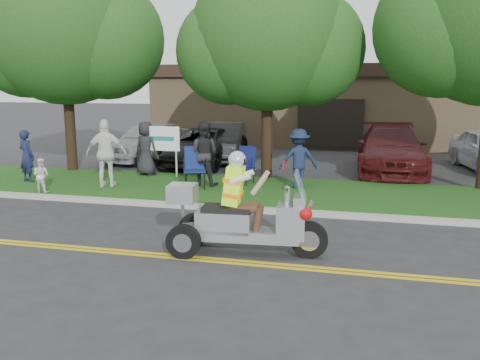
% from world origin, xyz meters
% --- Properties ---
extents(ground, '(120.00, 120.00, 0.00)m').
position_xyz_m(ground, '(0.00, 0.00, 0.00)').
color(ground, '#28282B').
rests_on(ground, ground).
extents(centerline_near, '(60.00, 0.10, 0.01)m').
position_xyz_m(centerline_near, '(0.00, -0.58, 0.01)').
color(centerline_near, gold).
rests_on(centerline_near, ground).
extents(centerline_far, '(60.00, 0.10, 0.01)m').
position_xyz_m(centerline_far, '(0.00, -0.42, 0.01)').
color(centerline_far, gold).
rests_on(centerline_far, ground).
extents(curb, '(60.00, 0.25, 0.12)m').
position_xyz_m(curb, '(0.00, 3.05, 0.06)').
color(curb, '#A8A89E').
rests_on(curb, ground).
extents(grass_verge, '(60.00, 4.00, 0.10)m').
position_xyz_m(grass_verge, '(0.00, 5.20, 0.06)').
color(grass_verge, '#214B14').
rests_on(grass_verge, ground).
extents(commercial_building, '(18.00, 8.20, 4.00)m').
position_xyz_m(commercial_building, '(2.00, 18.98, 2.01)').
color(commercial_building, '#9E7F5B').
rests_on(commercial_building, ground).
extents(tree_left, '(6.62, 5.40, 7.78)m').
position_xyz_m(tree_left, '(-6.44, 7.03, 4.85)').
color(tree_left, '#332114').
rests_on(tree_left, ground).
extents(tree_mid, '(5.88, 4.80, 7.05)m').
position_xyz_m(tree_mid, '(0.55, 7.23, 4.43)').
color(tree_mid, '#332114').
rests_on(tree_mid, ground).
extents(business_sign, '(1.25, 0.06, 1.75)m').
position_xyz_m(business_sign, '(-2.90, 6.60, 1.26)').
color(business_sign, silver).
rests_on(business_sign, ground).
extents(trike_scooter, '(3.00, 1.04, 1.96)m').
position_xyz_m(trike_scooter, '(1.39, -0.04, 0.68)').
color(trike_scooter, black).
rests_on(trike_scooter, ground).
extents(lawn_chair_a, '(0.74, 0.76, 1.13)m').
position_xyz_m(lawn_chair_a, '(0.04, 6.09, 0.74)').
color(lawn_chair_a, black).
rests_on(lawn_chair_a, grass_verge).
extents(lawn_chair_b, '(0.79, 0.81, 1.20)m').
position_xyz_m(lawn_chair_b, '(-1.25, 5.13, 0.78)').
color(lawn_chair_b, black).
rests_on(lawn_chair_b, grass_verge).
extents(spectator_adult_left, '(0.68, 0.56, 1.62)m').
position_xyz_m(spectator_adult_left, '(-6.62, 4.68, 0.91)').
color(spectator_adult_left, '#151C3B').
rests_on(spectator_adult_left, grass_verge).
extents(spectator_adult_mid, '(0.96, 0.76, 1.92)m').
position_xyz_m(spectator_adult_mid, '(-1.10, 5.50, 1.06)').
color(spectator_adult_mid, black).
rests_on(spectator_adult_mid, grass_verge).
extents(spectator_adult_right, '(1.26, 0.79, 2.00)m').
position_xyz_m(spectator_adult_right, '(-3.82, 4.59, 1.11)').
color(spectator_adult_right, white).
rests_on(spectator_adult_right, grass_verge).
extents(spectator_chair_a, '(1.27, 0.95, 1.74)m').
position_xyz_m(spectator_chair_a, '(1.73, 5.76, 0.98)').
color(spectator_chair_a, '#172240').
rests_on(spectator_chair_a, grass_verge).
extents(spectator_chair_b, '(1.00, 0.80, 1.79)m').
position_xyz_m(spectator_chair_b, '(-3.47, 6.64, 1.00)').
color(spectator_chair_b, black).
rests_on(spectator_chair_b, grass_verge).
extents(child_right, '(0.49, 0.38, 0.98)m').
position_xyz_m(child_right, '(-5.23, 3.40, 0.59)').
color(child_right, silver).
rests_on(child_right, grass_verge).
extents(parked_car_far_left, '(3.02, 5.02, 1.60)m').
position_xyz_m(parked_car_far_left, '(-5.00, 10.31, 0.80)').
color(parked_car_far_left, '#989A9F').
rests_on(parked_car_far_left, ground).
extents(parked_car_left, '(2.28, 4.84, 1.53)m').
position_xyz_m(parked_car_left, '(-2.08, 10.98, 0.77)').
color(parked_car_left, '#2C2B2E').
rests_on(parked_car_left, ground).
extents(parked_car_mid, '(2.68, 5.21, 1.41)m').
position_xyz_m(parked_car_mid, '(-2.50, 9.66, 0.70)').
color(parked_car_mid, black).
rests_on(parked_car_mid, ground).
extents(parked_car_right, '(2.39, 5.66, 1.63)m').
position_xyz_m(parked_car_right, '(4.50, 9.80, 0.82)').
color(parked_car_right, '#451012').
rests_on(parked_car_right, ground).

